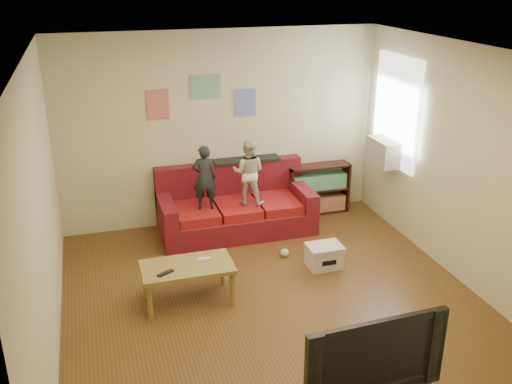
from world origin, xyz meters
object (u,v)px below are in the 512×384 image
object	(u,v)px
child_b	(248,172)
television	(369,350)
bookshelf	(318,191)
file_box	(324,256)
coffee_table	(187,270)
sofa	(235,209)
child_a	(204,178)

from	to	relation	value
child_b	television	distance (m)	3.73
bookshelf	file_box	world-z (taller)	bookshelf
child_b	bookshelf	distance (m)	1.37
television	coffee_table	bearing A→B (deg)	111.63
sofa	file_box	world-z (taller)	sofa
bookshelf	child_a	bearing A→B (deg)	-167.39
coffee_table	television	world-z (taller)	television
sofa	television	distance (m)	3.92
coffee_table	bookshelf	distance (m)	2.97
child_b	coffee_table	size ratio (longest dim) A/B	0.91
child_b	coffee_table	xyz separation A→B (m)	(-1.12, -1.48, -0.51)
sofa	child_a	world-z (taller)	child_a
child_a	television	size ratio (longest dim) A/B	0.76
child_a	file_box	distance (m)	1.86
sofa	television	world-z (taller)	television
file_box	sofa	bearing A→B (deg)	119.29
child_a	file_box	xyz separation A→B (m)	(1.22, -1.20, -0.73)
coffee_table	file_box	world-z (taller)	coffee_table
file_box	television	world-z (taller)	television
child_a	coffee_table	size ratio (longest dim) A/B	0.89
child_b	coffee_table	world-z (taller)	child_b
sofa	file_box	xyz separation A→B (m)	(0.77, -1.37, -0.16)
television	child_b	bearing A→B (deg)	85.85
sofa	child_b	distance (m)	0.62
child_a	child_b	xyz separation A→B (m)	(0.60, 0.00, 0.01)
bookshelf	television	distance (m)	4.35
coffee_table	bookshelf	world-z (taller)	bookshelf
file_box	television	bearing A→B (deg)	-106.35
child_a	television	xyz separation A→B (m)	(0.48, -3.73, -0.13)
bookshelf	file_box	size ratio (longest dim) A/B	2.20
child_b	child_a	bearing A→B (deg)	24.47
child_a	file_box	world-z (taller)	child_a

